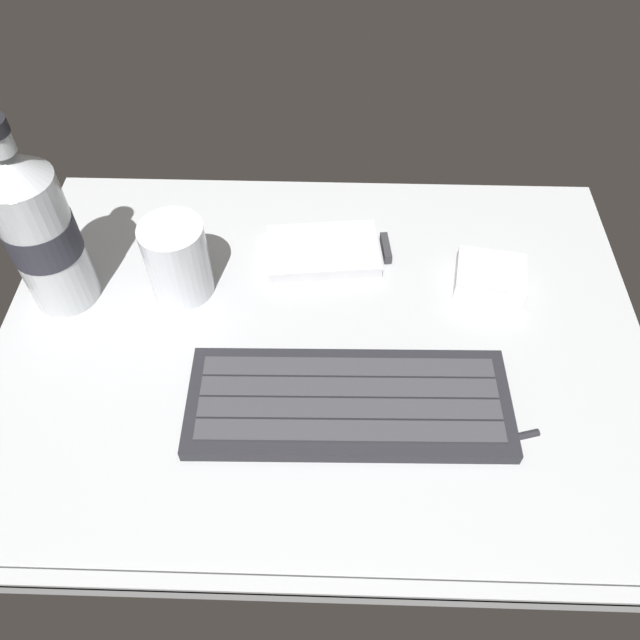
% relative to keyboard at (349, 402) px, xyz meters
% --- Properties ---
extents(ground_plane, '(0.64, 0.48, 0.03)m').
position_rel_keyboard_xyz_m(ground_plane, '(-0.03, 0.07, -0.02)').
color(ground_plane, '#B7BABC').
extents(keyboard, '(0.29, 0.12, 0.02)m').
position_rel_keyboard_xyz_m(keyboard, '(0.00, 0.00, 0.00)').
color(keyboard, '#232328').
rests_on(keyboard, ground_plane).
extents(handheld_device, '(0.13, 0.09, 0.02)m').
position_rel_keyboard_xyz_m(handheld_device, '(-0.02, 0.19, -0.00)').
color(handheld_device, silver).
rests_on(handheld_device, ground_plane).
extents(juice_cup, '(0.06, 0.06, 0.09)m').
position_rel_keyboard_xyz_m(juice_cup, '(-0.17, 0.14, 0.03)').
color(juice_cup, silver).
rests_on(juice_cup, ground_plane).
extents(water_bottle, '(0.07, 0.07, 0.21)m').
position_rel_keyboard_xyz_m(water_bottle, '(-0.29, 0.13, 0.08)').
color(water_bottle, silver).
rests_on(water_bottle, ground_plane).
extents(charger_block, '(0.08, 0.07, 0.02)m').
position_rel_keyboard_xyz_m(charger_block, '(0.15, 0.15, 0.00)').
color(charger_block, white).
rests_on(charger_block, ground_plane).
extents(stylus_pen, '(0.09, 0.03, 0.01)m').
position_rel_keyboard_xyz_m(stylus_pen, '(0.12, -0.03, -0.00)').
color(stylus_pen, '#26262B').
rests_on(stylus_pen, ground_plane).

